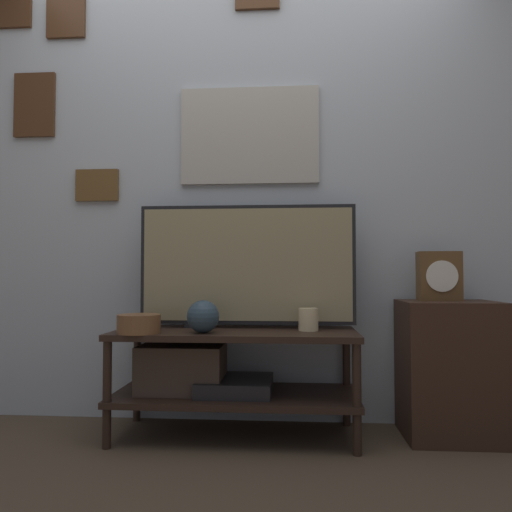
# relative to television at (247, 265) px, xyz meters

# --- Properties ---
(ground_plane) EXTENTS (12.00, 12.00, 0.00)m
(ground_plane) POSITION_rel_television_xyz_m (-0.05, -0.40, -0.84)
(ground_plane) COLOR #4C3D2D
(wall_back) EXTENTS (6.40, 0.08, 2.70)m
(wall_back) POSITION_rel_television_xyz_m (-0.05, 0.19, 0.52)
(wall_back) COLOR #B2BCC6
(wall_back) RESTS_ON ground_plane
(media_console) EXTENTS (1.19, 0.50, 0.52)m
(media_console) POSITION_rel_television_xyz_m (-0.14, -0.11, -0.52)
(media_console) COLOR black
(media_console) RESTS_ON ground_plane
(television) EXTENTS (1.11, 0.05, 0.63)m
(television) POSITION_rel_television_xyz_m (0.00, 0.00, 0.00)
(television) COLOR black
(television) RESTS_ON media_console
(vase_round_glass) EXTENTS (0.15, 0.15, 0.15)m
(vase_round_glass) POSITION_rel_television_xyz_m (-0.19, -0.23, -0.25)
(vase_round_glass) COLOR #2D4251
(vase_round_glass) RESTS_ON media_console
(vase_wide_bowl) EXTENTS (0.20, 0.20, 0.09)m
(vase_wide_bowl) POSITION_rel_television_xyz_m (-0.48, -0.27, -0.28)
(vase_wide_bowl) COLOR brown
(vase_wide_bowl) RESTS_ON media_console
(candle_jar) EXTENTS (0.10, 0.10, 0.11)m
(candle_jar) POSITION_rel_television_xyz_m (0.31, -0.10, -0.27)
(candle_jar) COLOR beige
(candle_jar) RESTS_ON media_console
(side_table) EXTENTS (0.45, 0.39, 0.66)m
(side_table) POSITION_rel_television_xyz_m (1.00, -0.05, -0.51)
(side_table) COLOR #382319
(side_table) RESTS_ON ground_plane
(mantel_clock) EXTENTS (0.20, 0.11, 0.24)m
(mantel_clock) POSITION_rel_television_xyz_m (0.96, -0.02, -0.06)
(mantel_clock) COLOR brown
(mantel_clock) RESTS_ON side_table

